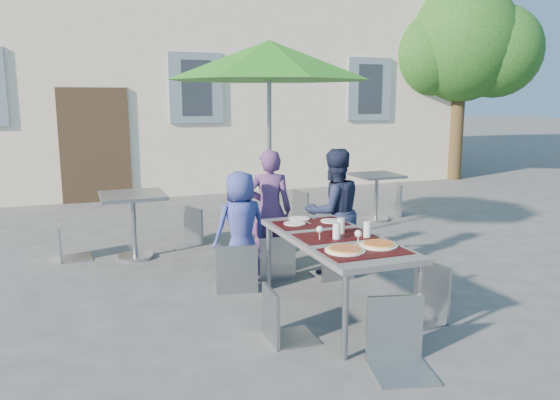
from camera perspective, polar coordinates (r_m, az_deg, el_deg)
name	(u,v)px	position (r m, az deg, el deg)	size (l,w,h in m)	color
ground	(398,342)	(4.80, 12.28, -14.31)	(90.00, 90.00, 0.00)	#464648
tree	(461,45)	(14.38, 18.44, 15.08)	(3.60, 3.00, 4.70)	#45341D
dining_table	(335,242)	(5.07, 5.75, -4.38)	(0.80, 1.85, 0.76)	#404044
pizza_near_left	(345,249)	(4.56, 6.80, -5.16)	(0.34, 0.34, 0.03)	white
pizza_near_right	(378,244)	(4.76, 10.23, -4.58)	(0.33, 0.33, 0.03)	white
glassware	(346,229)	(4.99, 6.95, -3.08)	(0.52, 0.47, 0.15)	silver
place_settings	(309,221)	(5.61, 3.02, -2.20)	(0.65, 0.44, 0.01)	white
child_0	(241,226)	(6.02, -4.13, -2.76)	(0.60, 0.39, 1.23)	#343E8F
child_1	(270,210)	(6.39, -1.09, -1.05)	(0.52, 0.34, 1.42)	#543267
child_2	(334,212)	(6.26, 5.63, -1.23)	(0.70, 0.41, 1.45)	#1B213D
chair_0	(236,238)	(5.70, -4.63, -3.96)	(0.51, 0.52, 0.98)	gray
chair_1	(275,230)	(6.10, -0.54, -3.19)	(0.42, 0.43, 0.94)	#8E9499
chair_2	(335,234)	(6.11, 5.79, -3.51)	(0.40, 0.41, 0.89)	gray
chair_3	(282,282)	(4.54, 0.16, -8.55)	(0.41, 0.40, 0.88)	gray
chair_4	(425,257)	(5.10, 14.87, -5.75)	(0.50, 0.50, 1.01)	#91959C
chair_5	(401,293)	(4.18, 12.50, -9.43)	(0.54, 0.54, 1.00)	#8F959A
patio_umbrella	(269,62)	(7.00, -1.15, 14.20)	(2.57, 2.57, 2.71)	#B1B4B9
cafe_table_0	(133,212)	(7.07, -15.07, -1.21)	(0.78, 0.78, 0.83)	#B1B4B9
bg_chair_l_0	(67,221)	(7.30, -21.41, -2.09)	(0.39, 0.38, 0.85)	#91969C
bg_chair_r_0	(187,204)	(7.62, -9.73, -0.43)	(0.56, 0.56, 0.96)	gray
cafe_table_1	(376,188)	(9.12, 10.04, 1.22)	(0.72, 0.72, 0.77)	#B1B4B9
bg_chair_l_1	(306,186)	(8.77, 2.77, 1.48)	(0.52, 0.52, 1.04)	gray
bg_chair_r_1	(393,179)	(9.59, 11.76, 2.12)	(0.62, 0.62, 1.05)	#91979C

